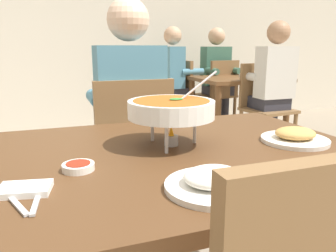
{
  "coord_description": "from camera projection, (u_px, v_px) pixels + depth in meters",
  "views": [
    {
      "loc": [
        -0.41,
        -0.98,
        1.06
      ],
      "look_at": [
        0.0,
        0.15,
        0.77
      ],
      "focal_mm": 35.28,
      "sensor_mm": 36.0,
      "label": 1
    }
  ],
  "objects": [
    {
      "name": "cafe_rear_partition",
      "position": [
        77.0,
        12.0,
        4.21
      ],
      "size": [
        10.0,
        0.1,
        3.0
      ],
      "primitive_type": "cube",
      "color": "beige",
      "rests_on": "ground_plane"
    },
    {
      "name": "dining_table_main",
      "position": [
        183.0,
        178.0,
        1.13
      ],
      "size": [
        1.24,
        0.95,
        0.72
      ],
      "color": "#51331C",
      "rests_on": "ground_plane"
    },
    {
      "name": "chair_diner_main",
      "position": [
        131.0,
        148.0,
        1.86
      ],
      "size": [
        0.44,
        0.44,
        0.9
      ],
      "color": "brown",
      "rests_on": "ground_plane"
    },
    {
      "name": "diner_main",
      "position": [
        129.0,
        105.0,
        1.83
      ],
      "size": [
        0.4,
        0.45,
        1.31
      ],
      "color": "#2D2D38",
      "rests_on": "ground_plane"
    },
    {
      "name": "curry_bowl",
      "position": [
        171.0,
        109.0,
        1.14
      ],
      "size": [
        0.33,
        0.3,
        0.26
      ],
      "color": "silver",
      "rests_on": "dining_table_main"
    },
    {
      "name": "rice_plate",
      "position": [
        214.0,
        182.0,
        0.8
      ],
      "size": [
        0.24,
        0.24,
        0.06
      ],
      "color": "white",
      "rests_on": "dining_table_main"
    },
    {
      "name": "appetizer_plate",
      "position": [
        295.0,
        137.0,
        1.2
      ],
      "size": [
        0.24,
        0.24,
        0.06
      ],
      "color": "white",
      "rests_on": "dining_table_main"
    },
    {
      "name": "sauce_dish",
      "position": [
        78.0,
        167.0,
        0.93
      ],
      "size": [
        0.09,
        0.09,
        0.02
      ],
      "color": "white",
      "rests_on": "dining_table_main"
    },
    {
      "name": "napkin_folded",
      "position": [
        25.0,
        189.0,
        0.79
      ],
      "size": [
        0.13,
        0.1,
        0.02
      ],
      "primitive_type": "cube",
      "rotation": [
        0.0,
        0.0,
        -0.19
      ],
      "color": "white",
      "rests_on": "dining_table_main"
    },
    {
      "name": "fork_utensil",
      "position": [
        14.0,
        201.0,
        0.73
      ],
      "size": [
        0.07,
        0.16,
        0.01
      ],
      "primitive_type": "cube",
      "rotation": [
        0.0,
        0.0,
        0.37
      ],
      "color": "silver",
      "rests_on": "dining_table_main"
    },
    {
      "name": "spoon_utensil",
      "position": [
        38.0,
        198.0,
        0.75
      ],
      "size": [
        0.03,
        0.17,
        0.01
      ],
      "primitive_type": "cube",
      "rotation": [
        0.0,
        0.0,
        -0.11
      ],
      "color": "silver",
      "rests_on": "dining_table_main"
    },
    {
      "name": "dining_table_far",
      "position": [
        238.0,
        88.0,
        3.85
      ],
      "size": [
        1.0,
        0.8,
        0.72
      ],
      "color": "brown",
      "rests_on": "ground_plane"
    },
    {
      "name": "chair_bg_left",
      "position": [
        262.0,
        102.0,
        3.43
      ],
      "size": [
        0.49,
        0.49,
        0.9
      ],
      "color": "brown",
      "rests_on": "ground_plane"
    },
    {
      "name": "chair_bg_middle",
      "position": [
        176.0,
        92.0,
        4.19
      ],
      "size": [
        0.47,
        0.47,
        0.9
      ],
      "color": "brown",
      "rests_on": "ground_plane"
    },
    {
      "name": "chair_bg_right",
      "position": [
        219.0,
        91.0,
        4.32
      ],
      "size": [
        0.5,
        0.5,
        0.9
      ],
      "color": "brown",
      "rests_on": "ground_plane"
    },
    {
      "name": "patron_bg_left",
      "position": [
        272.0,
        80.0,
        3.28
      ],
      "size": [
        0.4,
        0.45,
        1.31
      ],
      "color": "#2D2D38",
      "rests_on": "ground_plane"
    },
    {
      "name": "patron_bg_middle",
      "position": [
        175.0,
        73.0,
        4.12
      ],
      "size": [
        0.45,
        0.4,
        1.31
      ],
      "color": "#2D2D38",
      "rests_on": "ground_plane"
    },
    {
      "name": "patron_bg_right",
      "position": [
        217.0,
        72.0,
        4.34
      ],
      "size": [
        0.4,
        0.45,
        1.31
      ],
      "color": "#2D2D38",
      "rests_on": "ground_plane"
    }
  ]
}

